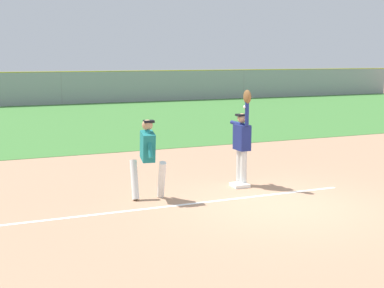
{
  "coord_description": "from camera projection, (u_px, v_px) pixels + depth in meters",
  "views": [
    {
      "loc": [
        -5.83,
        -9.12,
        3.02
      ],
      "look_at": [
        -1.08,
        1.97,
        1.05
      ],
      "focal_mm": 50.01,
      "sensor_mm": 36.0,
      "label": 1
    }
  ],
  "objects": [
    {
      "name": "outfield_grass",
      "position": [
        95.0,
        120.0,
        26.01
      ],
      "size": [
        53.05,
        18.5,
        0.01
      ],
      "primitive_type": "cube",
      "color": "#3D7533",
      "rests_on": "ground_plane"
    },
    {
      "name": "chalk_foul_line",
      "position": [
        77.0,
        217.0,
        10.21
      ],
      "size": [
        12.0,
        0.19,
        0.01
      ],
      "primitive_type": "cube",
      "rotation": [
        0.0,
        0.0,
        -0.01
      ],
      "color": "white",
      "rests_on": "ground_plane"
    },
    {
      "name": "runner",
      "position": [
        148.0,
        153.0,
        11.34
      ],
      "size": [
        0.74,
        0.85,
        1.72
      ],
      "rotation": [
        0.0,
        0.0,
        -0.14
      ],
      "color": "white",
      "rests_on": "ground_plane"
    },
    {
      "name": "baseball",
      "position": [
        245.0,
        107.0,
        12.26
      ],
      "size": [
        0.07,
        0.07,
        0.07
      ],
      "primitive_type": "sphere",
      "color": "white"
    },
    {
      "name": "first_base",
      "position": [
        240.0,
        185.0,
        12.58
      ],
      "size": [
        0.39,
        0.39,
        0.08
      ],
      "primitive_type": "cube",
      "rotation": [
        0.0,
        0.0,
        -0.04
      ],
      "color": "white",
      "rests_on": "ground_plane"
    },
    {
      "name": "fielder",
      "position": [
        242.0,
        139.0,
        12.56
      ],
      "size": [
        0.27,
        0.89,
        2.28
      ],
      "rotation": [
        0.0,
        0.0,
        3.14
      ],
      "color": "silver",
      "rests_on": "ground_plane"
    },
    {
      "name": "parked_car_blue",
      "position": [
        3.0,
        92.0,
        36.47
      ],
      "size": [
        4.52,
        2.35,
        1.25
      ],
      "rotation": [
        0.0,
        0.0,
        -0.07
      ],
      "color": "#23389E",
      "rests_on": "ground_plane"
    },
    {
      "name": "outfield_fence",
      "position": [
        61.0,
        88.0,
        34.23
      ],
      "size": [
        53.13,
        0.08,
        2.12
      ],
      "color": "#93999E",
      "rests_on": "ground_plane"
    },
    {
      "name": "parked_car_red",
      "position": [
        87.0,
        90.0,
        38.84
      ],
      "size": [
        4.43,
        2.17,
        1.25
      ],
      "rotation": [
        0.0,
        0.0,
        0.01
      ],
      "color": "#B21E1E",
      "rests_on": "ground_plane"
    },
    {
      "name": "ground_plane",
      "position": [
        278.0,
        205.0,
        11.03
      ],
      "size": [
        79.37,
        79.37,
        0.0
      ],
      "primitive_type": "plane",
      "color": "tan"
    },
    {
      "name": "parked_car_white",
      "position": [
        172.0,
        88.0,
        41.29
      ],
      "size": [
        4.54,
        2.39,
        1.25
      ],
      "rotation": [
        0.0,
        0.0,
        -0.08
      ],
      "color": "white",
      "rests_on": "ground_plane"
    }
  ]
}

